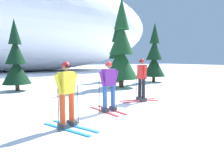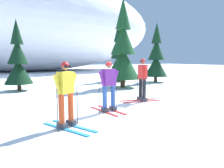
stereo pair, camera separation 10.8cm
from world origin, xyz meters
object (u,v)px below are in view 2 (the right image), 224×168
object	(u,v)px
skier_yellow_jacket	(66,94)
pine_tree_far_right	(156,58)
skier_purple_jacket	(109,85)
pine_tree_center_left	(123,51)
skier_red_jacket	(142,79)
pine_tree_far_left	(18,61)
pine_tree_center_right	(119,56)

from	to	relation	value
skier_yellow_jacket	pine_tree_far_right	distance (m)	11.86
skier_purple_jacket	pine_tree_center_left	bearing A→B (deg)	54.47
skier_yellow_jacket	skier_red_jacket	size ratio (longest dim) A/B	0.95
skier_purple_jacket	pine_tree_far_left	distance (m)	7.07
skier_purple_jacket	pine_tree_far_left	bearing A→B (deg)	109.96
pine_tree_far_left	pine_tree_center_right	bearing A→B (deg)	13.82
skier_yellow_jacket	skier_purple_jacket	bearing A→B (deg)	28.58
skier_yellow_jacket	pine_tree_center_left	xyz separation A→B (m)	(5.32, 5.97, 1.44)
skier_yellow_jacket	pine_tree_far_left	size ratio (longest dim) A/B	0.43
pine_tree_center_left	pine_tree_far_left	bearing A→B (deg)	165.28
pine_tree_far_right	skier_red_jacket	bearing A→B (deg)	-134.42
skier_purple_jacket	pine_tree_center_right	world-z (taller)	pine_tree_center_right
pine_tree_center_left	pine_tree_far_right	world-z (taller)	pine_tree_center_left
skier_yellow_jacket	pine_tree_center_left	size ratio (longest dim) A/B	0.31
pine_tree_center_left	pine_tree_far_right	distance (m)	4.17
pine_tree_center_left	pine_tree_far_right	xyz separation A→B (m)	(3.90, 1.41, -0.40)
skier_purple_jacket	pine_tree_far_right	world-z (taller)	pine_tree_far_right
pine_tree_far_right	pine_tree_center_right	bearing A→B (deg)	136.95
pine_tree_center_left	skier_red_jacket	bearing A→B (deg)	-110.09
skier_red_jacket	pine_tree_center_right	xyz separation A→B (m)	(3.20, 7.57, 1.09)
skier_yellow_jacket	pine_tree_center_left	bearing A→B (deg)	48.29
pine_tree_center_right	skier_red_jacket	bearing A→B (deg)	-112.90
skier_purple_jacket	pine_tree_center_left	distance (m)	6.35
skier_yellow_jacket	pine_tree_far_right	bearing A→B (deg)	38.66
skier_red_jacket	skier_yellow_jacket	bearing A→B (deg)	-153.96
pine_tree_far_left	pine_tree_center_right	distance (m)	7.93
skier_purple_jacket	skier_red_jacket	xyz separation A→B (m)	(2.09, 0.92, 0.06)
skier_red_jacket	pine_tree_far_left	world-z (taller)	pine_tree_far_left
skier_purple_jacket	skier_red_jacket	bearing A→B (deg)	23.86
pine_tree_center_left	pine_tree_center_right	bearing A→B (deg)	63.92
skier_purple_jacket	skier_yellow_jacket	xyz separation A→B (m)	(-1.73, -0.94, -0.01)
pine_tree_far_left	skier_yellow_jacket	bearing A→B (deg)	-84.94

